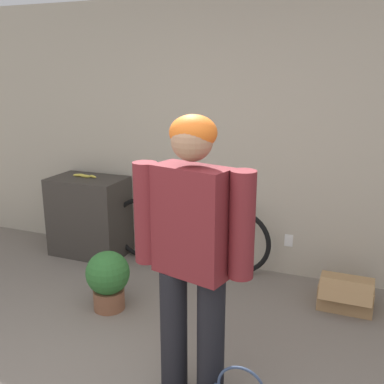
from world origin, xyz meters
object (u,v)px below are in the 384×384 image
(banana, at_px, (85,176))
(potted_plant, at_px, (108,278))
(person, at_px, (192,246))
(cardboard_box, at_px, (346,294))
(bicycle, at_px, (187,233))

(banana, bearing_deg, potted_plant, -48.54)
(banana, xyz_separation_m, potted_plant, (0.86, -0.97, -0.58))
(person, height_order, potted_plant, person)
(person, xyz_separation_m, cardboard_box, (0.80, 1.49, -0.88))
(banana, bearing_deg, cardboard_box, -4.07)
(person, bearing_deg, potted_plant, 159.08)
(cardboard_box, relative_size, potted_plant, 0.87)
(banana, distance_m, potted_plant, 1.42)
(potted_plant, bearing_deg, bicycle, 75.06)
(banana, relative_size, potted_plant, 0.59)
(bicycle, distance_m, banana, 1.24)
(banana, bearing_deg, bicycle, 3.61)
(person, distance_m, banana, 2.54)
(person, distance_m, cardboard_box, 1.91)
(potted_plant, bearing_deg, cardboard_box, 22.99)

